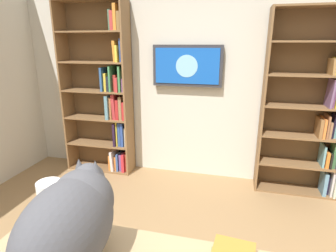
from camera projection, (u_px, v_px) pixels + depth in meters
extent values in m
cube|color=beige|center=(195.00, 69.00, 3.28)|extent=(4.52, 0.06, 2.70)
cube|color=brown|center=(263.00, 104.00, 3.01)|extent=(0.02, 0.28, 2.00)
cube|color=brown|center=(302.00, 104.00, 3.04)|extent=(0.88, 0.01, 2.00)
cube|color=brown|center=(293.00, 189.00, 3.20)|extent=(0.83, 0.27, 0.02)
cube|color=brown|center=(297.00, 163.00, 3.10)|extent=(0.83, 0.27, 0.02)
cube|color=brown|center=(301.00, 136.00, 3.01)|extent=(0.83, 0.27, 0.02)
cube|color=brown|center=(305.00, 106.00, 2.91)|extent=(0.83, 0.27, 0.02)
cube|color=brown|center=(310.00, 75.00, 2.82)|extent=(0.83, 0.27, 0.02)
cube|color=brown|center=(314.00, 41.00, 2.73)|extent=(0.83, 0.27, 0.02)
cube|color=brown|center=(320.00, 6.00, 2.63)|extent=(0.83, 0.27, 0.02)
cube|color=beige|center=(333.00, 184.00, 3.05)|extent=(0.03, 0.24, 0.23)
cube|color=silver|center=(330.00, 181.00, 3.06)|extent=(0.02, 0.20, 0.29)
cube|color=black|center=(327.00, 184.00, 3.09)|extent=(0.02, 0.13, 0.21)
cube|color=#6191AE|center=(323.00, 182.00, 3.07)|extent=(0.04, 0.20, 0.26)
cube|color=#3E6E41|center=(333.00, 154.00, 2.97)|extent=(0.03, 0.16, 0.28)
cube|color=black|center=(329.00, 159.00, 3.00)|extent=(0.02, 0.22, 0.16)
cube|color=orange|center=(325.00, 158.00, 3.01)|extent=(0.03, 0.21, 0.17)
cube|color=#69A0A9|center=(322.00, 155.00, 3.02)|extent=(0.02, 0.20, 0.24)
cube|color=#609BA0|center=(334.00, 128.00, 2.91)|extent=(0.02, 0.13, 0.21)
cube|color=black|center=(332.00, 125.00, 2.89)|extent=(0.04, 0.13, 0.26)
cube|color=#9B704E|center=(328.00, 129.00, 2.92)|extent=(0.02, 0.20, 0.18)
cube|color=#935F3E|center=(326.00, 126.00, 2.91)|extent=(0.02, 0.20, 0.24)
cube|color=orange|center=(322.00, 127.00, 2.93)|extent=(0.02, 0.23, 0.21)
cube|color=olive|center=(319.00, 127.00, 2.94)|extent=(0.03, 0.23, 0.20)
cube|color=gold|center=(336.00, 96.00, 2.82)|extent=(0.04, 0.22, 0.22)
cube|color=#7C4983|center=(332.00, 98.00, 2.83)|extent=(0.02, 0.14, 0.18)
cube|color=slate|center=(330.00, 93.00, 2.80)|extent=(0.04, 0.23, 0.29)
cube|color=yellow|center=(334.00, 66.00, 2.75)|extent=(0.03, 0.15, 0.17)
cube|color=#A27641|center=(332.00, 66.00, 2.73)|extent=(0.03, 0.21, 0.16)
cube|color=brown|center=(128.00, 92.00, 3.37)|extent=(0.02, 0.28, 2.13)
cube|color=brown|center=(67.00, 89.00, 3.57)|extent=(0.02, 0.28, 2.13)
cube|color=brown|center=(101.00, 89.00, 3.59)|extent=(0.88, 0.01, 2.13)
cube|color=brown|center=(102.00, 167.00, 3.77)|extent=(0.83, 0.27, 0.02)
cube|color=brown|center=(100.00, 143.00, 3.67)|extent=(0.83, 0.27, 0.02)
cube|color=brown|center=(98.00, 118.00, 3.57)|extent=(0.83, 0.27, 0.02)
cube|color=brown|center=(96.00, 91.00, 3.47)|extent=(0.83, 0.27, 0.02)
cube|color=brown|center=(94.00, 62.00, 3.36)|extent=(0.83, 0.27, 0.02)
cube|color=brown|center=(92.00, 32.00, 3.26)|extent=(0.83, 0.27, 0.02)
cube|color=brown|center=(90.00, 0.00, 3.16)|extent=(0.83, 0.27, 0.02)
cube|color=#B33829|center=(128.00, 162.00, 3.63)|extent=(0.03, 0.12, 0.24)
cube|color=red|center=(126.00, 161.00, 3.65)|extent=(0.04, 0.22, 0.24)
cube|color=#714782|center=(122.00, 162.00, 3.65)|extent=(0.04, 0.12, 0.23)
cube|color=#375796|center=(120.00, 161.00, 3.67)|extent=(0.03, 0.20, 0.23)
cube|color=orange|center=(117.00, 162.00, 3.68)|extent=(0.03, 0.15, 0.18)
cube|color=silver|center=(115.00, 159.00, 3.69)|extent=(0.05, 0.24, 0.27)
cube|color=orange|center=(112.00, 161.00, 3.69)|extent=(0.03, 0.17, 0.20)
cube|color=beige|center=(127.00, 136.00, 3.54)|extent=(0.03, 0.13, 0.24)
cube|color=#2D4B99|center=(124.00, 133.00, 3.54)|extent=(0.03, 0.19, 0.31)
cube|color=#334F8E|center=(121.00, 134.00, 3.53)|extent=(0.03, 0.15, 0.31)
cube|color=gold|center=(118.00, 133.00, 3.54)|extent=(0.02, 0.13, 0.32)
cube|color=#25162D|center=(117.00, 134.00, 3.55)|extent=(0.03, 0.19, 0.30)
cube|color=red|center=(125.00, 110.00, 3.43)|extent=(0.04, 0.17, 0.22)
cube|color=#93734A|center=(122.00, 107.00, 3.44)|extent=(0.04, 0.17, 0.29)
cube|color=#B02627|center=(119.00, 109.00, 3.45)|extent=(0.04, 0.15, 0.25)
cube|color=#B13336|center=(116.00, 106.00, 3.45)|extent=(0.05, 0.17, 0.32)
cube|color=#A26337|center=(113.00, 108.00, 3.46)|extent=(0.03, 0.16, 0.28)
cube|color=#5C8C9C|center=(110.00, 107.00, 3.47)|extent=(0.04, 0.21, 0.30)
cube|color=#864E80|center=(125.00, 85.00, 3.35)|extent=(0.03, 0.19, 0.16)
cube|color=#408048|center=(122.00, 79.00, 3.32)|extent=(0.03, 0.20, 0.31)
cube|color=#BF3433|center=(119.00, 84.00, 3.35)|extent=(0.04, 0.21, 0.17)
cube|color=#AE382B|center=(116.00, 83.00, 3.37)|extent=(0.04, 0.13, 0.20)
cube|color=#3E8450|center=(113.00, 78.00, 3.37)|extent=(0.02, 0.24, 0.31)
cube|color=black|center=(111.00, 83.00, 3.40)|extent=(0.03, 0.20, 0.18)
cube|color=gold|center=(107.00, 82.00, 3.38)|extent=(0.03, 0.16, 0.22)
cube|color=#2D568E|center=(105.00, 79.00, 3.40)|extent=(0.03, 0.24, 0.28)
cube|color=orange|center=(124.00, 48.00, 3.23)|extent=(0.02, 0.16, 0.32)
cube|color=#2F4D96|center=(122.00, 50.00, 3.24)|extent=(0.02, 0.15, 0.27)
cube|color=yellow|center=(119.00, 54.00, 3.25)|extent=(0.03, 0.22, 0.19)
cube|color=orange|center=(116.00, 51.00, 3.24)|extent=(0.05, 0.15, 0.24)
cube|color=olive|center=(122.00, 21.00, 3.14)|extent=(0.04, 0.24, 0.20)
cube|color=orange|center=(118.00, 17.00, 3.12)|extent=(0.04, 0.22, 0.28)
cube|color=#B93A39|center=(115.00, 21.00, 3.15)|extent=(0.04, 0.21, 0.21)
cube|color=#446F52|center=(112.00, 20.00, 3.16)|extent=(0.03, 0.14, 0.23)
cube|color=#333338|center=(187.00, 66.00, 3.21)|extent=(0.82, 0.06, 0.48)
cube|color=blue|center=(187.00, 66.00, 3.18)|extent=(0.75, 0.01, 0.41)
cylinder|color=#8CCCEA|center=(187.00, 66.00, 3.17)|extent=(0.26, 0.00, 0.26)
ellipsoid|color=#4C4C51|center=(67.00, 228.00, 1.06)|extent=(0.31, 0.51, 0.37)
ellipsoid|color=#4C4C51|center=(82.00, 202.00, 1.15)|extent=(0.26, 0.28, 0.28)
sphere|color=#4C4C51|center=(88.00, 179.00, 1.19)|extent=(0.14, 0.14, 0.14)
cone|color=#4C4C51|center=(96.00, 169.00, 1.17)|extent=(0.06, 0.06, 0.08)
cone|color=#4C4C51|center=(79.00, 167.00, 1.18)|extent=(0.06, 0.06, 0.08)
cone|color=beige|center=(95.00, 171.00, 1.16)|extent=(0.03, 0.03, 0.05)
cone|color=beige|center=(79.00, 169.00, 1.18)|extent=(0.03, 0.03, 0.05)
cylinder|color=white|center=(52.00, 208.00, 1.27)|extent=(0.11, 0.11, 0.27)
cube|color=orange|center=(234.00, 251.00, 1.11)|extent=(0.18, 0.15, 0.02)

